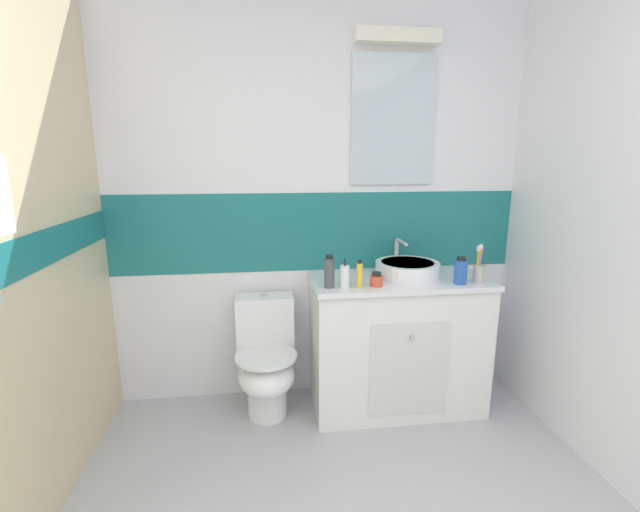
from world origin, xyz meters
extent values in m
cube|color=white|center=(0.00, 2.45, 0.42)|extent=(3.20, 0.10, 0.85)
cube|color=#1E7272|center=(0.00, 2.45, 1.10)|extent=(3.20, 0.10, 0.50)
cube|color=white|center=(0.00, 2.45, 1.93)|extent=(3.20, 0.10, 1.15)
cube|color=silver|center=(0.46, 2.39, 1.79)|extent=(0.52, 0.02, 0.78)
cube|color=white|center=(0.46, 2.35, 2.26)|extent=(0.51, 0.10, 0.08)
cube|color=white|center=(0.46, 2.15, 0.41)|extent=(1.05, 0.51, 0.82)
cube|color=white|center=(0.46, 2.14, 0.83)|extent=(1.07, 0.53, 0.03)
cube|color=silver|center=(0.46, 1.89, 0.37)|extent=(0.47, 0.01, 0.57)
cylinder|color=silver|center=(0.46, 1.87, 0.57)|extent=(0.02, 0.02, 0.03)
cylinder|color=white|center=(0.52, 2.16, 0.90)|extent=(0.39, 0.39, 0.09)
cylinder|color=#AFB1BA|center=(0.52, 2.16, 0.94)|extent=(0.32, 0.32, 0.01)
cylinder|color=silver|center=(0.52, 2.39, 0.95)|extent=(0.03, 0.03, 0.19)
cylinder|color=silver|center=(0.52, 2.28, 1.04)|extent=(0.02, 0.18, 0.02)
cylinder|color=white|center=(-0.36, 2.12, 0.09)|extent=(0.24, 0.24, 0.18)
ellipsoid|color=white|center=(-0.36, 2.08, 0.29)|extent=(0.34, 0.42, 0.22)
cylinder|color=white|center=(-0.36, 2.08, 0.41)|extent=(0.37, 0.37, 0.02)
cube|color=white|center=(-0.36, 2.29, 0.56)|extent=(0.36, 0.17, 0.32)
cylinder|color=silver|center=(-0.36, 2.29, 0.73)|extent=(0.04, 0.04, 0.02)
cylinder|color=#B2ADA3|center=(0.89, 1.98, 0.90)|extent=(0.06, 0.06, 0.10)
cylinder|color=gold|center=(0.89, 2.00, 0.97)|extent=(0.01, 0.02, 0.17)
cube|color=white|center=(0.89, 2.00, 1.05)|extent=(0.01, 0.02, 0.03)
cylinder|color=#D872BF|center=(0.90, 2.00, 0.97)|extent=(0.03, 0.03, 0.18)
cube|color=white|center=(0.90, 2.00, 1.06)|extent=(0.01, 0.02, 0.03)
cylinder|color=gold|center=(0.88, 1.99, 0.97)|extent=(0.03, 0.04, 0.17)
cube|color=white|center=(0.88, 1.99, 1.05)|extent=(0.02, 0.02, 0.03)
cylinder|color=white|center=(0.09, 1.98, 0.91)|extent=(0.05, 0.05, 0.13)
cylinder|color=#262626|center=(0.09, 1.98, 1.00)|extent=(0.01, 0.01, 0.04)
cylinder|color=#262626|center=(0.09, 1.97, 1.01)|extent=(0.01, 0.02, 0.01)
cylinder|color=#D84C33|center=(0.28, 1.99, 0.88)|extent=(0.07, 0.07, 0.06)
cylinder|color=black|center=(0.28, 1.99, 0.92)|extent=(0.05, 0.05, 0.02)
cylinder|color=#4C4C51|center=(0.01, 2.00, 0.93)|extent=(0.06, 0.06, 0.17)
cylinder|color=black|center=(0.01, 2.00, 1.03)|extent=(0.04, 0.04, 0.02)
cylinder|color=yellow|center=(0.18, 1.98, 0.92)|extent=(0.03, 0.03, 0.14)
cylinder|color=black|center=(0.18, 1.98, 1.00)|extent=(0.02, 0.02, 0.02)
cylinder|color=#2659B2|center=(0.77, 1.97, 0.92)|extent=(0.07, 0.07, 0.14)
cylinder|color=black|center=(0.77, 1.97, 1.00)|extent=(0.05, 0.05, 0.02)
camera|label=1|loc=(-0.35, -0.30, 1.56)|focal=24.17mm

